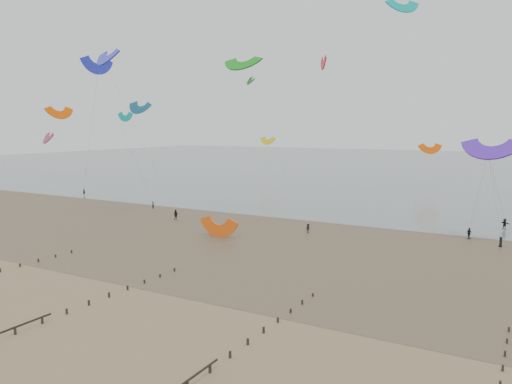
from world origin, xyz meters
TOP-DOWN VIEW (x-y plane):
  - ground at (0.00, 0.00)m, footprint 500.00×500.00m
  - sea_and_shore at (-4.08, 34.40)m, footprint 500.00×665.00m
  - kitesurfer_lead at (-29.46, 46.47)m, footprint 0.69×0.58m
  - kitesurfers at (22.27, 48.36)m, footprint 150.87×21.83m
  - grounded_kite at (-2.15, 30.66)m, footprint 6.42×5.17m
  - kites_airborne at (-16.09, 87.57)m, footprint 231.61×119.32m

SIDE VIEW (x-z plane):
  - ground at x=0.00m, z-range 0.00..0.00m
  - grounded_kite at x=-2.15m, z-range -1.68..1.68m
  - sea_and_shore at x=-4.08m, z-range -0.01..0.02m
  - kitesurfer_lead at x=-29.46m, z-range 0.00..1.60m
  - kitesurfers at x=22.27m, z-range -0.07..1.82m
  - kites_airborne at x=-16.09m, z-range 1.04..44.19m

